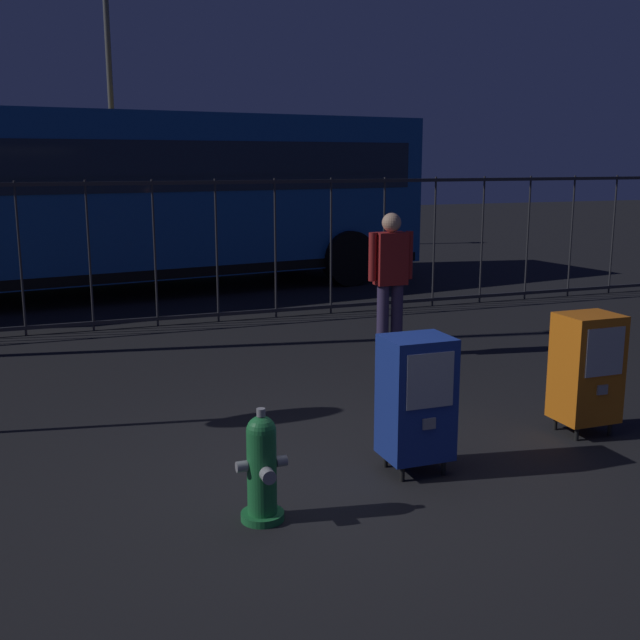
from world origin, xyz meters
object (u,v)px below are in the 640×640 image
object	(u,v)px
pedestrian	(391,276)
bus_near	(125,192)
newspaper_box_primary	(587,367)
newspaper_box_secondary	(416,397)
fire_hydrant	(262,468)
street_light_far_left	(110,86)

from	to	relation	value
pedestrian	bus_near	world-z (taller)	bus_near
newspaper_box_primary	newspaper_box_secondary	world-z (taller)	same
newspaper_box_secondary	fire_hydrant	bearing A→B (deg)	-163.71
newspaper_box_secondary	street_light_far_left	bearing A→B (deg)	91.72
newspaper_box_primary	bus_near	world-z (taller)	bus_near
newspaper_box_primary	street_light_far_left	bearing A→B (deg)	98.15
newspaper_box_primary	street_light_far_left	size ratio (longest dim) A/B	0.15
street_light_far_left	fire_hydrant	bearing A→B (deg)	-92.96
bus_near	street_light_far_left	bearing A→B (deg)	77.11
newspaper_box_secondary	pedestrian	xyz separation A→B (m)	(1.30, 3.17, 0.38)
pedestrian	bus_near	size ratio (longest dim) A/B	0.16
bus_near	newspaper_box_secondary	bearing A→B (deg)	-92.01
newspaper_box_secondary	bus_near	world-z (taller)	bus_near
newspaper_box_primary	newspaper_box_secondary	distance (m)	1.73
fire_hydrant	pedestrian	bearing A→B (deg)	53.94
fire_hydrant	newspaper_box_primary	world-z (taller)	newspaper_box_primary
fire_hydrant	newspaper_box_secondary	distance (m)	1.35
bus_near	street_light_far_left	world-z (taller)	street_light_far_left
newspaper_box_primary	pedestrian	distance (m)	2.98
newspaper_box_secondary	street_light_far_left	distance (m)	15.79
street_light_far_left	pedestrian	bearing A→B (deg)	-81.81
pedestrian	street_light_far_left	bearing A→B (deg)	98.19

